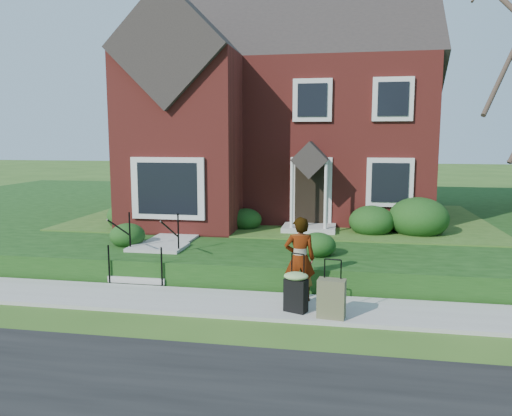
% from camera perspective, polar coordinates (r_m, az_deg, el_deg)
% --- Properties ---
extents(ground, '(120.00, 120.00, 0.00)m').
position_cam_1_polar(ground, '(10.57, -2.74, -11.07)').
color(ground, '#2D5119').
rests_on(ground, ground).
extents(sidewalk, '(60.00, 1.60, 0.08)m').
position_cam_1_polar(sidewalk, '(10.56, -2.74, -10.86)').
color(sidewalk, '#9E9B93').
rests_on(sidewalk, ground).
extents(terrace, '(44.00, 20.00, 0.60)m').
position_cam_1_polar(terrace, '(20.95, 14.83, -0.89)').
color(terrace, '#13360E').
rests_on(terrace, ground).
extents(walkway, '(1.20, 6.00, 0.06)m').
position_cam_1_polar(walkway, '(15.74, -7.59, -2.38)').
color(walkway, '#9E9B93').
rests_on(walkway, terrace).
extents(main_house, '(10.40, 10.20, 9.40)m').
position_cam_1_polar(main_house, '(19.58, 2.98, 13.33)').
color(main_house, maroon).
rests_on(main_house, terrace).
extents(front_steps, '(1.40, 2.02, 1.50)m').
position_cam_1_polar(front_steps, '(12.87, -11.86, -5.54)').
color(front_steps, '#9E9B93').
rests_on(front_steps, ground).
extents(foundation_shrubs, '(10.49, 4.55, 1.24)m').
position_cam_1_polar(foundation_shrubs, '(14.99, 6.10, -1.01)').
color(foundation_shrubs, black).
rests_on(foundation_shrubs, terrace).
extents(woman, '(0.71, 0.53, 1.77)m').
position_cam_1_polar(woman, '(10.45, 5.02, -5.81)').
color(woman, '#999999').
rests_on(woman, sidewalk).
extents(suitcase_black, '(0.59, 0.54, 1.16)m').
position_cam_1_polar(suitcase_black, '(9.88, 4.59, -9.25)').
color(suitcase_black, black).
rests_on(suitcase_black, sidewalk).
extents(suitcase_olive, '(0.55, 0.36, 1.12)m').
position_cam_1_polar(suitcase_olive, '(9.66, 8.62, -10.18)').
color(suitcase_olive, brown).
rests_on(suitcase_olive, sidewalk).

